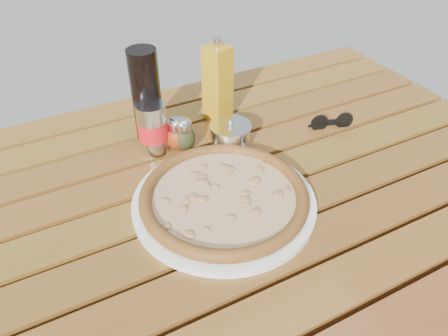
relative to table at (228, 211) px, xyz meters
name	(u,v)px	position (x,y,z in m)	size (l,w,h in m)	color
table	(228,211)	(0.00, 0.00, 0.00)	(1.40, 0.90, 0.75)	#38200C
plate	(224,202)	(-0.04, -0.05, 0.08)	(0.36, 0.36, 0.01)	white
pizza	(224,196)	(-0.04, -0.05, 0.10)	(0.43, 0.43, 0.03)	beige
pepper_shaker	(177,134)	(-0.04, 0.17, 0.11)	(0.06, 0.06, 0.08)	#A83613
oregano_shaker	(183,135)	(-0.03, 0.16, 0.11)	(0.06, 0.06, 0.08)	#343A17
dark_bottle	(146,96)	(-0.08, 0.24, 0.19)	(0.07, 0.07, 0.22)	black
soda_can	(153,128)	(-0.09, 0.19, 0.13)	(0.08, 0.08, 0.12)	silver
olive_oil_cruet	(218,83)	(0.10, 0.25, 0.17)	(0.07, 0.07, 0.21)	#BF8B14
parmesan_tin	(230,136)	(0.07, 0.12, 0.11)	(0.11, 0.11, 0.07)	silver
sunglasses	(331,122)	(0.33, 0.08, 0.09)	(0.11, 0.05, 0.04)	black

